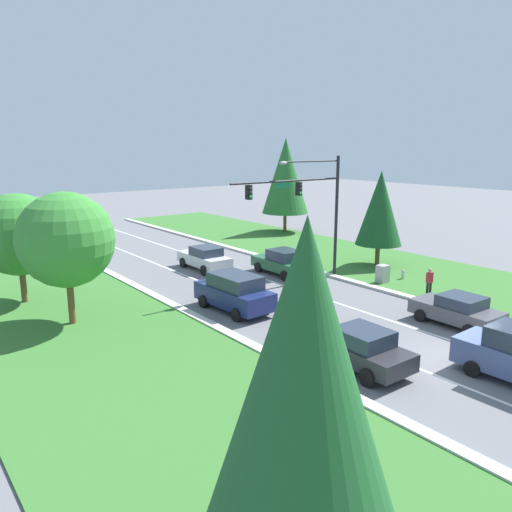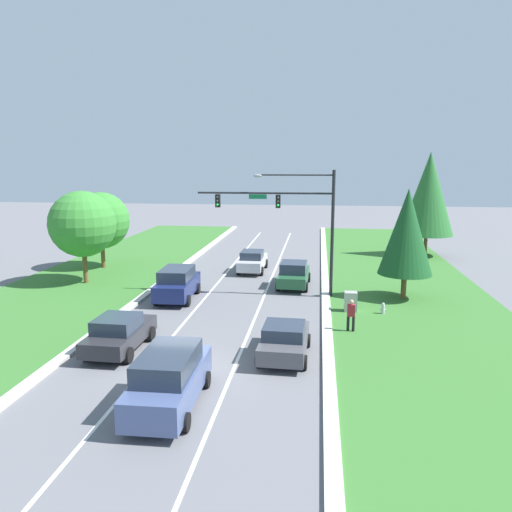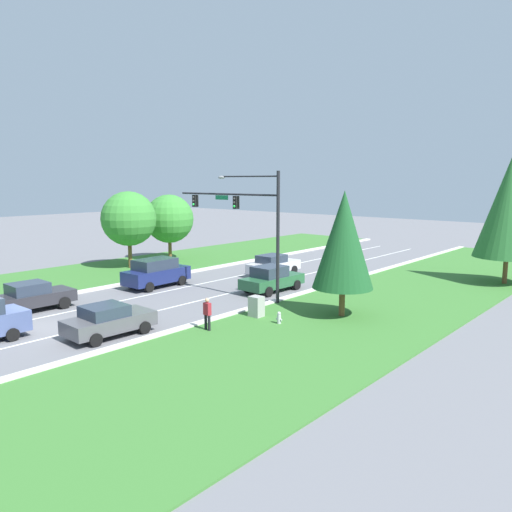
{
  "view_description": "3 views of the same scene",
  "coord_description": "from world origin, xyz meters",
  "px_view_note": "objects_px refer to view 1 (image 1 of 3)",
  "views": [
    {
      "loc": [
        -17.82,
        -9.91,
        8.47
      ],
      "look_at": [
        1.26,
        14.66,
        1.57
      ],
      "focal_mm": 35.0,
      "sensor_mm": 36.0,
      "label": 1
    },
    {
      "loc": [
        5.1,
        -18.29,
        8.3
      ],
      "look_at": [
        0.92,
        14.79,
        2.02
      ],
      "focal_mm": 35.0,
      "sensor_mm": 36.0,
      "label": 2
    },
    {
      "loc": [
        23.96,
        -10.55,
        7.32
      ],
      "look_at": [
        1.61,
        15.27,
        2.11
      ],
      "focal_mm": 35.0,
      "sensor_mm": 36.0,
      "label": 3
    }
  ],
  "objects_px": {
    "forest_sedan": "(283,262)",
    "conifer_near_right_tree": "(380,208)",
    "silver_sedan": "(205,258)",
    "oak_near_left_tree": "(18,235)",
    "conifer_far_right_tree": "(286,176)",
    "fire_hydrant": "(403,275)",
    "utility_cabinet": "(383,274)",
    "pedestrian": "(429,281)",
    "conifer_mid_left_tree": "(303,422)",
    "navy_suv": "(234,292)",
    "oak_far_left_tree": "(66,240)",
    "graphite_sedan": "(457,310)",
    "charcoal_sedan": "(359,347)",
    "traffic_signal_mast": "(310,199)"
  },
  "relations": [
    {
      "from": "pedestrian",
      "to": "oak_near_left_tree",
      "type": "height_order",
      "value": "oak_near_left_tree"
    },
    {
      "from": "traffic_signal_mast",
      "to": "navy_suv",
      "type": "relative_size",
      "value": 1.78
    },
    {
      "from": "charcoal_sedan",
      "to": "oak_near_left_tree",
      "type": "xyz_separation_m",
      "value": [
        -8.18,
        16.7,
        3.0
      ]
    },
    {
      "from": "silver_sedan",
      "to": "navy_suv",
      "type": "bearing_deg",
      "value": -111.83
    },
    {
      "from": "silver_sedan",
      "to": "oak_near_left_tree",
      "type": "bearing_deg",
      "value": -177.47
    },
    {
      "from": "silver_sedan",
      "to": "conifer_mid_left_tree",
      "type": "xyz_separation_m",
      "value": [
        -13.94,
        -24.77,
        4.19
      ]
    },
    {
      "from": "graphite_sedan",
      "to": "utility_cabinet",
      "type": "xyz_separation_m",
      "value": [
        3.23,
        6.95,
        -0.18
      ]
    },
    {
      "from": "silver_sedan",
      "to": "charcoal_sedan",
      "type": "height_order",
      "value": "silver_sedan"
    },
    {
      "from": "silver_sedan",
      "to": "charcoal_sedan",
      "type": "distance_m",
      "value": 17.5
    },
    {
      "from": "charcoal_sedan",
      "to": "conifer_far_right_tree",
      "type": "relative_size",
      "value": 0.48
    },
    {
      "from": "graphite_sedan",
      "to": "pedestrian",
      "type": "relative_size",
      "value": 2.5
    },
    {
      "from": "forest_sedan",
      "to": "oak_far_left_tree",
      "type": "bearing_deg",
      "value": -173.78
    },
    {
      "from": "navy_suv",
      "to": "conifer_near_right_tree",
      "type": "relative_size",
      "value": 0.7
    },
    {
      "from": "conifer_near_right_tree",
      "to": "oak_far_left_tree",
      "type": "height_order",
      "value": "conifer_near_right_tree"
    },
    {
      "from": "conifer_mid_left_tree",
      "to": "navy_suv",
      "type": "bearing_deg",
      "value": 57.31
    },
    {
      "from": "traffic_signal_mast",
      "to": "oak_near_left_tree",
      "type": "height_order",
      "value": "traffic_signal_mast"
    },
    {
      "from": "charcoal_sedan",
      "to": "conifer_far_right_tree",
      "type": "bearing_deg",
      "value": 55.39
    },
    {
      "from": "conifer_near_right_tree",
      "to": "traffic_signal_mast",
      "type": "bearing_deg",
      "value": -179.87
    },
    {
      "from": "conifer_near_right_tree",
      "to": "silver_sedan",
      "type": "bearing_deg",
      "value": 146.42
    },
    {
      "from": "fire_hydrant",
      "to": "conifer_far_right_tree",
      "type": "height_order",
      "value": "conifer_far_right_tree"
    },
    {
      "from": "navy_suv",
      "to": "charcoal_sedan",
      "type": "bearing_deg",
      "value": -93.43
    },
    {
      "from": "utility_cabinet",
      "to": "forest_sedan",
      "type": "bearing_deg",
      "value": 122.02
    },
    {
      "from": "utility_cabinet",
      "to": "charcoal_sedan",
      "type": "bearing_deg",
      "value": -145.87
    },
    {
      "from": "navy_suv",
      "to": "conifer_mid_left_tree",
      "type": "bearing_deg",
      "value": -124.85
    },
    {
      "from": "traffic_signal_mast",
      "to": "conifer_mid_left_tree",
      "type": "xyz_separation_m",
      "value": [
        -17.34,
        -17.95,
        -0.25
      ]
    },
    {
      "from": "conifer_near_right_tree",
      "to": "forest_sedan",
      "type": "bearing_deg",
      "value": 160.57
    },
    {
      "from": "utility_cabinet",
      "to": "graphite_sedan",
      "type": "bearing_deg",
      "value": -114.91
    },
    {
      "from": "silver_sedan",
      "to": "oak_far_left_tree",
      "type": "relative_size",
      "value": 0.72
    },
    {
      "from": "fire_hydrant",
      "to": "silver_sedan",
      "type": "bearing_deg",
      "value": 130.2
    },
    {
      "from": "conifer_near_right_tree",
      "to": "conifer_mid_left_tree",
      "type": "height_order",
      "value": "conifer_mid_left_tree"
    },
    {
      "from": "charcoal_sedan",
      "to": "forest_sedan",
      "type": "height_order",
      "value": "forest_sedan"
    },
    {
      "from": "conifer_far_right_tree",
      "to": "oak_far_left_tree",
      "type": "distance_m",
      "value": 28.85
    },
    {
      "from": "conifer_far_right_tree",
      "to": "fire_hydrant",
      "type": "bearing_deg",
      "value": -107.78
    },
    {
      "from": "pedestrian",
      "to": "conifer_near_right_tree",
      "type": "height_order",
      "value": "conifer_near_right_tree"
    },
    {
      "from": "oak_far_left_tree",
      "to": "silver_sedan",
      "type": "bearing_deg",
      "value": 26.47
    },
    {
      "from": "conifer_far_right_tree",
      "to": "oak_far_left_tree",
      "type": "xyz_separation_m",
      "value": [
        -25.42,
        -13.56,
        -1.42
      ]
    },
    {
      "from": "forest_sedan",
      "to": "conifer_near_right_tree",
      "type": "distance_m",
      "value": 7.99
    },
    {
      "from": "navy_suv",
      "to": "graphite_sedan",
      "type": "bearing_deg",
      "value": -51.67
    },
    {
      "from": "oak_near_left_tree",
      "to": "graphite_sedan",
      "type": "bearing_deg",
      "value": -46.72
    },
    {
      "from": "forest_sedan",
      "to": "conifer_near_right_tree",
      "type": "relative_size",
      "value": 0.69
    },
    {
      "from": "pedestrian",
      "to": "conifer_near_right_tree",
      "type": "xyz_separation_m",
      "value": [
        3.57,
        6.56,
        3.26
      ]
    },
    {
      "from": "utility_cabinet",
      "to": "pedestrian",
      "type": "xyz_separation_m",
      "value": [
        -0.19,
        -3.42,
        0.35
      ]
    },
    {
      "from": "silver_sedan",
      "to": "oak_far_left_tree",
      "type": "bearing_deg",
      "value": -152.96
    },
    {
      "from": "navy_suv",
      "to": "conifer_mid_left_tree",
      "type": "distance_m",
      "value": 19.72
    },
    {
      "from": "traffic_signal_mast",
      "to": "oak_near_left_tree",
      "type": "distance_m",
      "value": 16.64
    },
    {
      "from": "conifer_near_right_tree",
      "to": "oak_far_left_tree",
      "type": "xyz_separation_m",
      "value": [
        -21.17,
        1.37,
        -0.02
      ]
    },
    {
      "from": "charcoal_sedan",
      "to": "conifer_mid_left_tree",
      "type": "relative_size",
      "value": 0.57
    },
    {
      "from": "silver_sedan",
      "to": "pedestrian",
      "type": "relative_size",
      "value": 2.74
    },
    {
      "from": "conifer_far_right_tree",
      "to": "graphite_sedan",
      "type": "bearing_deg",
      "value": -113.47
    },
    {
      "from": "forest_sedan",
      "to": "conifer_mid_left_tree",
      "type": "bearing_deg",
      "value": -128.36
    }
  ]
}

